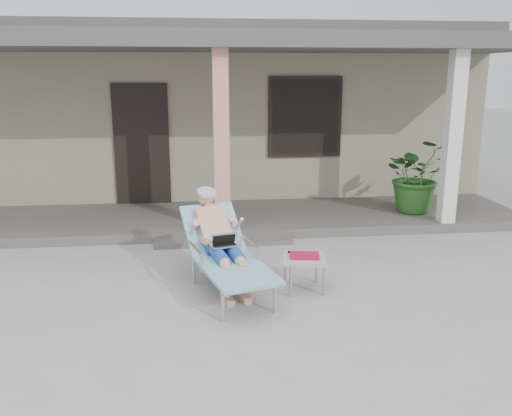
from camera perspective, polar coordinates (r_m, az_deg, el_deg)
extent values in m
plane|color=#9E9E99|center=(6.17, -2.39, -9.13)|extent=(60.00, 60.00, 0.00)
cube|color=gray|center=(12.19, -4.78, 9.68)|extent=(10.00, 5.00, 3.00)
cube|color=#474442|center=(12.18, -4.94, 17.44)|extent=(10.40, 5.40, 0.30)
cube|color=black|center=(9.74, -11.93, 6.54)|extent=(0.95, 0.06, 2.10)
cube|color=black|center=(9.86, 5.19, 9.50)|extent=(1.20, 0.06, 1.30)
cube|color=black|center=(9.85, 5.19, 9.50)|extent=(1.32, 0.05, 1.42)
cube|color=#605B56|center=(8.98, -3.83, -1.15)|extent=(10.00, 2.00, 0.15)
cube|color=red|center=(7.87, -3.68, 6.95)|extent=(0.22, 0.22, 2.61)
cube|color=silver|center=(8.78, 19.97, 6.88)|extent=(0.22, 0.22, 2.61)
cube|color=#474442|center=(8.67, -4.14, 17.03)|extent=(10.00, 2.30, 0.24)
cube|color=#605B56|center=(7.89, -3.40, -3.59)|extent=(2.00, 0.30, 0.07)
cylinder|color=#B7B7BC|center=(5.49, -3.48, -10.26)|extent=(0.04, 0.04, 0.34)
cylinder|color=#B7B7BC|center=(5.67, 2.02, -9.40)|extent=(0.04, 0.04, 0.34)
cylinder|color=#B7B7BC|center=(6.45, -6.55, -6.51)|extent=(0.04, 0.04, 0.34)
cylinder|color=#B7B7BC|center=(6.61, -1.80, -5.90)|extent=(0.04, 0.04, 0.34)
cube|color=#B7B7BC|center=(5.86, -2.14, -6.68)|extent=(0.85, 1.23, 0.03)
cube|color=#7CC0C0|center=(5.85, -2.14, -6.48)|extent=(0.94, 1.29, 0.04)
cube|color=#B7B7BC|center=(6.53, -4.57, -2.53)|extent=(0.69, 0.66, 0.45)
cube|color=#7CC0C0|center=(6.52, -4.58, -2.27)|extent=(0.79, 0.75, 0.51)
cylinder|color=#B3B3B5|center=(6.66, -5.32, 1.67)|extent=(0.27, 0.28, 0.12)
cube|color=silver|center=(6.16, -3.40, -3.90)|extent=(0.35, 0.29, 0.21)
cube|color=#A8A8A3|center=(6.20, 5.12, -5.31)|extent=(0.55, 0.55, 0.04)
cylinder|color=#B7B7BC|center=(6.06, 3.67, -7.75)|extent=(0.03, 0.03, 0.36)
cylinder|color=#B7B7BC|center=(6.13, 7.18, -7.55)|extent=(0.03, 0.03, 0.36)
cylinder|color=#B7B7BC|center=(6.41, 3.07, -6.50)|extent=(0.03, 0.03, 0.36)
cylinder|color=#B7B7BC|center=(6.48, 6.39, -6.33)|extent=(0.03, 0.03, 0.36)
cube|color=#AC122F|center=(6.19, 5.13, -5.02)|extent=(0.37, 0.30, 0.03)
cube|color=black|center=(6.30, 4.90, -4.69)|extent=(0.33, 0.07, 0.03)
imported|color=#26591E|center=(9.40, 16.64, 3.34)|extent=(1.16, 1.02, 1.24)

